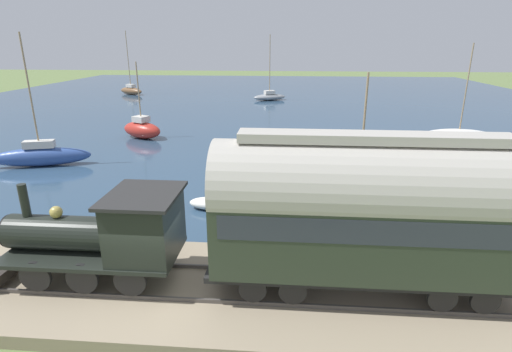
{
  "coord_description": "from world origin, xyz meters",
  "views": [
    {
      "loc": [
        -9.45,
        -3.82,
        7.24
      ],
      "look_at": [
        8.5,
        -2.35,
        1.2
      ],
      "focal_mm": 28.0,
      "sensor_mm": 36.0,
      "label": 1
    }
  ],
  "objects_px": {
    "sailboat_brown": "(131,90)",
    "sailboat_yellow": "(358,192)",
    "sailboat_gray": "(269,96)",
    "rowboat_far_out": "(245,173)",
    "sailboat_blue": "(41,155)",
    "rowboat_mid_harbor": "(417,169)",
    "rowboat_off_pier": "(211,203)",
    "passenger_coach": "(367,209)",
    "steam_locomotive": "(110,231)",
    "sailboat_white": "(459,135)",
    "sailboat_red": "(142,129)"
  },
  "relations": [
    {
      "from": "sailboat_brown",
      "to": "sailboat_yellow",
      "type": "xyz_separation_m",
      "value": [
        -39.48,
        -26.32,
        -0.04
      ]
    },
    {
      "from": "sailboat_gray",
      "to": "rowboat_far_out",
      "type": "height_order",
      "value": "sailboat_gray"
    },
    {
      "from": "sailboat_blue",
      "to": "rowboat_far_out",
      "type": "distance_m",
      "value": 12.7
    },
    {
      "from": "rowboat_far_out",
      "to": "rowboat_mid_harbor",
      "type": "relative_size",
      "value": 1.02
    },
    {
      "from": "rowboat_off_pier",
      "to": "passenger_coach",
      "type": "bearing_deg",
      "value": -135.56
    },
    {
      "from": "sailboat_brown",
      "to": "sailboat_gray",
      "type": "relative_size",
      "value": 1.07
    },
    {
      "from": "steam_locomotive",
      "to": "passenger_coach",
      "type": "xyz_separation_m",
      "value": [
        0.0,
        -7.25,
        0.97
      ]
    },
    {
      "from": "rowboat_off_pier",
      "to": "steam_locomotive",
      "type": "bearing_deg",
      "value": 169.78
    },
    {
      "from": "steam_locomotive",
      "to": "sailboat_white",
      "type": "distance_m",
      "value": 27.47
    },
    {
      "from": "sailboat_blue",
      "to": "rowboat_mid_harbor",
      "type": "relative_size",
      "value": 3.88
    },
    {
      "from": "sailboat_gray",
      "to": "rowboat_mid_harbor",
      "type": "relative_size",
      "value": 4.09
    },
    {
      "from": "steam_locomotive",
      "to": "rowboat_off_pier",
      "type": "height_order",
      "value": "steam_locomotive"
    },
    {
      "from": "passenger_coach",
      "to": "sailboat_red",
      "type": "xyz_separation_m",
      "value": [
        20.19,
        13.72,
        -2.28
      ]
    },
    {
      "from": "steam_locomotive",
      "to": "rowboat_far_out",
      "type": "xyz_separation_m",
      "value": [
        11.35,
        -2.67,
        -1.84
      ]
    },
    {
      "from": "passenger_coach",
      "to": "sailboat_yellow",
      "type": "xyz_separation_m",
      "value": [
        7.78,
        -1.18,
        -2.41
      ]
    },
    {
      "from": "passenger_coach",
      "to": "sailboat_gray",
      "type": "height_order",
      "value": "sailboat_gray"
    },
    {
      "from": "rowboat_off_pier",
      "to": "rowboat_far_out",
      "type": "xyz_separation_m",
      "value": [
        4.8,
        -1.02,
        -0.08
      ]
    },
    {
      "from": "sailboat_white",
      "to": "sailboat_brown",
      "type": "bearing_deg",
      "value": 57.58
    },
    {
      "from": "steam_locomotive",
      "to": "sailboat_blue",
      "type": "xyz_separation_m",
      "value": [
        12.32,
        9.99,
        -1.37
      ]
    },
    {
      "from": "rowboat_far_out",
      "to": "rowboat_mid_harbor",
      "type": "distance_m",
      "value": 10.02
    },
    {
      "from": "steam_locomotive",
      "to": "sailboat_yellow",
      "type": "xyz_separation_m",
      "value": [
        7.78,
        -8.42,
        -1.44
      ]
    },
    {
      "from": "sailboat_blue",
      "to": "rowboat_far_out",
      "type": "xyz_separation_m",
      "value": [
        -0.96,
        -12.66,
        -0.48
      ]
    },
    {
      "from": "sailboat_red",
      "to": "rowboat_mid_harbor",
      "type": "height_order",
      "value": "sailboat_red"
    },
    {
      "from": "passenger_coach",
      "to": "sailboat_gray",
      "type": "xyz_separation_m",
      "value": [
        42.81,
        4.73,
        -2.49
      ]
    },
    {
      "from": "sailboat_red",
      "to": "rowboat_off_pier",
      "type": "xyz_separation_m",
      "value": [
        -13.64,
        -8.13,
        -0.46
      ]
    },
    {
      "from": "sailboat_brown",
      "to": "rowboat_off_pier",
      "type": "distance_m",
      "value": 45.16
    },
    {
      "from": "passenger_coach",
      "to": "rowboat_far_out",
      "type": "bearing_deg",
      "value": 21.96
    },
    {
      "from": "steam_locomotive",
      "to": "passenger_coach",
      "type": "relative_size",
      "value": 0.65
    },
    {
      "from": "steam_locomotive",
      "to": "sailboat_yellow",
      "type": "distance_m",
      "value": 11.56
    },
    {
      "from": "sailboat_gray",
      "to": "rowboat_mid_harbor",
      "type": "distance_m",
      "value": 31.81
    },
    {
      "from": "sailboat_brown",
      "to": "rowboat_far_out",
      "type": "distance_m",
      "value": 41.38
    },
    {
      "from": "rowboat_off_pier",
      "to": "sailboat_yellow",
      "type": "bearing_deg",
      "value": -75.78
    },
    {
      "from": "sailboat_yellow",
      "to": "sailboat_red",
      "type": "height_order",
      "value": "sailboat_yellow"
    },
    {
      "from": "steam_locomotive",
      "to": "sailboat_gray",
      "type": "distance_m",
      "value": 42.91
    },
    {
      "from": "sailboat_white",
      "to": "rowboat_far_out",
      "type": "bearing_deg",
      "value": 125.54
    },
    {
      "from": "steam_locomotive",
      "to": "passenger_coach",
      "type": "bearing_deg",
      "value": -90.0
    },
    {
      "from": "sailboat_white",
      "to": "rowboat_far_out",
      "type": "height_order",
      "value": "sailboat_white"
    },
    {
      "from": "passenger_coach",
      "to": "rowboat_mid_harbor",
      "type": "xyz_separation_m",
      "value": [
        12.64,
        -5.36,
        -2.75
      ]
    },
    {
      "from": "steam_locomotive",
      "to": "sailboat_brown",
      "type": "relative_size",
      "value": 0.64
    },
    {
      "from": "sailboat_white",
      "to": "rowboat_mid_harbor",
      "type": "height_order",
      "value": "sailboat_white"
    },
    {
      "from": "rowboat_off_pier",
      "to": "sailboat_white",
      "type": "bearing_deg",
      "value": -45.1
    },
    {
      "from": "sailboat_blue",
      "to": "rowboat_far_out",
      "type": "height_order",
      "value": "sailboat_blue"
    },
    {
      "from": "passenger_coach",
      "to": "sailboat_brown",
      "type": "height_order",
      "value": "sailboat_brown"
    },
    {
      "from": "steam_locomotive",
      "to": "rowboat_far_out",
      "type": "height_order",
      "value": "steam_locomotive"
    },
    {
      "from": "sailboat_blue",
      "to": "sailboat_red",
      "type": "xyz_separation_m",
      "value": [
        7.87,
        -3.51,
        0.06
      ]
    },
    {
      "from": "steam_locomotive",
      "to": "sailboat_blue",
      "type": "distance_m",
      "value": 15.91
    },
    {
      "from": "steam_locomotive",
      "to": "sailboat_white",
      "type": "xyz_separation_m",
      "value": [
        20.72,
        -17.98,
        -1.49
      ]
    },
    {
      "from": "rowboat_far_out",
      "to": "rowboat_mid_harbor",
      "type": "height_order",
      "value": "rowboat_mid_harbor"
    },
    {
      "from": "sailboat_blue",
      "to": "sailboat_red",
      "type": "distance_m",
      "value": 8.62
    },
    {
      "from": "sailboat_brown",
      "to": "sailboat_white",
      "type": "distance_m",
      "value": 44.62
    }
  ]
}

